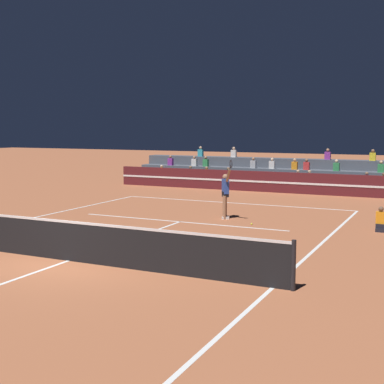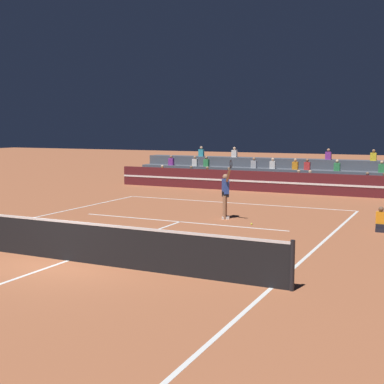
# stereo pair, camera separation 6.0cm
# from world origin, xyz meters

# --- Properties ---
(ground_plane) EXTENTS (120.00, 120.00, 0.00)m
(ground_plane) POSITION_xyz_m (0.00, 0.00, 0.00)
(ground_plane) COLOR #AD603D
(court_lines) EXTENTS (11.10, 23.90, 0.01)m
(court_lines) POSITION_xyz_m (0.00, 0.00, 0.00)
(court_lines) COLOR white
(court_lines) RESTS_ON ground
(tennis_net) EXTENTS (12.00, 0.10, 1.10)m
(tennis_net) POSITION_xyz_m (0.00, 0.00, 0.54)
(tennis_net) COLOR black
(tennis_net) RESTS_ON ground
(sponsor_banner_wall) EXTENTS (18.00, 0.26, 1.10)m
(sponsor_banner_wall) POSITION_xyz_m (0.00, 16.68, 0.55)
(sponsor_banner_wall) COLOR #51191E
(sponsor_banner_wall) RESTS_ON ground
(bleacher_stand) EXTENTS (17.68, 2.85, 2.28)m
(bleacher_stand) POSITION_xyz_m (0.02, 19.21, 0.65)
(bleacher_stand) COLOR #4C515B
(bleacher_stand) RESTS_ON ground
(ball_kid_courtside) EXTENTS (0.30, 0.36, 0.84)m
(ball_kid_courtside) POSITION_xyz_m (6.87, 7.66, 0.33)
(ball_kid_courtside) COLOR black
(ball_kid_courtside) RESTS_ON ground
(tennis_player) EXTENTS (0.79, 1.05, 2.36)m
(tennis_player) POSITION_xyz_m (1.25, 7.76, 0.98)
(tennis_player) COLOR #9E7051
(tennis_player) RESTS_ON ground
(tennis_ball) EXTENTS (0.07, 0.07, 0.07)m
(tennis_ball) POSITION_xyz_m (2.59, 6.98, 0.03)
(tennis_ball) COLOR #C6DB33
(tennis_ball) RESTS_ON ground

